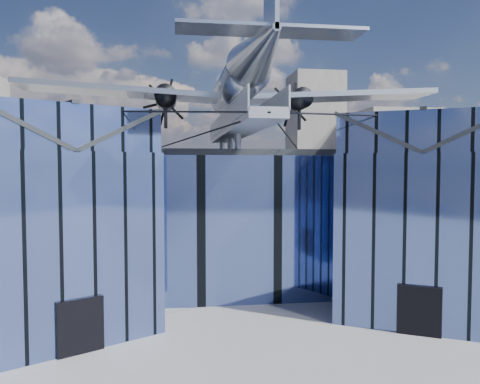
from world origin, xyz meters
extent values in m
plane|color=gray|center=(0.00, 0.00, 0.00)|extent=(120.00, 120.00, 0.00)
cube|color=#5063A3|center=(0.00, 9.00, 4.75)|extent=(28.00, 14.00, 9.50)
cube|color=#23262A|center=(0.00, 9.00, 9.70)|extent=(28.00, 14.00, 0.40)
cube|color=#5063A3|center=(-10.50, -1.00, 4.75)|extent=(11.79, 11.43, 9.50)
cube|color=#5063A3|center=(-10.50, -1.00, 10.60)|extent=(11.56, 11.20, 2.20)
cube|color=#23262A|center=(-12.45, -2.12, 10.60)|extent=(7.98, 9.23, 2.40)
cube|color=#23262A|center=(-8.55, 0.12, 10.60)|extent=(7.98, 9.23, 2.40)
cube|color=#23262A|center=(-10.50, -1.00, 11.75)|extent=(4.30, 7.10, 0.18)
cube|color=black|center=(-8.48, -4.51, 1.30)|extent=(2.03, 1.32, 2.60)
cube|color=black|center=(-6.60, 1.25, 4.75)|extent=(0.34, 0.34, 9.50)
cube|color=#5063A3|center=(10.50, -1.00, 4.75)|extent=(11.79, 11.43, 9.50)
cube|color=#5063A3|center=(10.50, -1.00, 10.60)|extent=(11.56, 11.20, 2.20)
cube|color=#23262A|center=(8.55, 0.12, 10.60)|extent=(7.98, 9.23, 2.40)
cube|color=#23262A|center=(12.45, -2.12, 10.60)|extent=(7.98, 9.23, 2.40)
cube|color=#23262A|center=(10.50, -1.00, 11.75)|extent=(4.30, 7.10, 0.18)
cube|color=black|center=(8.48, -4.51, 1.30)|extent=(2.03, 1.32, 2.60)
cube|color=black|center=(6.60, 1.25, 4.75)|extent=(0.34, 0.34, 9.50)
cube|color=#8F949C|center=(0.00, 3.50, 11.10)|extent=(1.80, 21.00, 0.50)
cube|color=#8F949C|center=(-0.90, 3.50, 11.75)|extent=(0.08, 21.00, 1.10)
cube|color=#8F949C|center=(0.90, 3.50, 11.75)|extent=(0.08, 21.00, 1.10)
cylinder|color=#8F949C|center=(0.00, 13.00, 10.43)|extent=(0.44, 0.44, 1.35)
cylinder|color=#8F949C|center=(0.00, 7.00, 10.43)|extent=(0.44, 0.44, 1.35)
cylinder|color=#8F949C|center=(0.00, 3.00, 10.43)|extent=(0.44, 0.44, 1.35)
cylinder|color=#8F949C|center=(0.00, 4.00, 12.05)|extent=(0.70, 0.70, 1.40)
cylinder|color=black|center=(-5.25, -4.00, 11.40)|extent=(10.55, 6.08, 0.69)
cylinder|color=black|center=(5.25, -4.00, 11.40)|extent=(10.55, 6.08, 0.69)
cylinder|color=black|center=(-3.00, 1.50, 10.55)|extent=(6.09, 17.04, 1.19)
cylinder|color=black|center=(3.00, 1.50, 10.55)|extent=(6.09, 17.04, 1.19)
cylinder|color=#AAAFB7|center=(0.00, 4.00, 14.00)|extent=(2.50, 11.00, 2.50)
sphere|color=#AAAFB7|center=(0.00, 9.50, 14.00)|extent=(2.50, 2.50, 2.50)
cube|color=black|center=(0.00, 8.50, 14.69)|extent=(1.60, 1.40, 0.50)
cone|color=#AAAFB7|center=(0.00, -5.00, 14.30)|extent=(2.50, 7.00, 2.50)
cube|color=#AAAFB7|center=(0.00, -7.20, 14.50)|extent=(8.00, 1.80, 0.14)
cube|color=#AAAFB7|center=(-7.00, 5.00, 13.70)|extent=(14.00, 3.20, 1.08)
cylinder|color=black|center=(-4.60, 5.60, 13.45)|extent=(1.44, 3.20, 1.44)
cone|color=black|center=(-4.60, 7.40, 13.45)|extent=(0.70, 0.70, 0.70)
cube|color=black|center=(-4.60, 7.55, 13.45)|extent=(1.05, 0.06, 3.33)
cube|color=black|center=(-4.60, 7.55, 13.45)|extent=(2.53, 0.06, 2.53)
cube|color=black|center=(-4.60, 7.55, 13.45)|extent=(3.33, 0.06, 1.05)
cylinder|color=black|center=(-4.60, 5.00, 12.22)|extent=(0.24, 0.24, 1.75)
cube|color=#AAAFB7|center=(7.00, 5.00, 13.70)|extent=(14.00, 3.20, 1.08)
cylinder|color=black|center=(4.60, 5.60, 13.45)|extent=(1.44, 3.20, 1.44)
cone|color=black|center=(4.60, 7.40, 13.45)|extent=(0.70, 0.70, 0.70)
cube|color=black|center=(4.60, 7.55, 13.45)|extent=(1.05, 0.06, 3.33)
cube|color=black|center=(4.60, 7.55, 13.45)|extent=(2.53, 0.06, 2.53)
cube|color=black|center=(4.60, 7.55, 13.45)|extent=(3.33, 0.06, 1.05)
cylinder|color=black|center=(4.60, 5.00, 12.22)|extent=(0.24, 0.24, 1.75)
cube|color=slate|center=(32.00, 48.00, 9.00)|extent=(12.00, 14.00, 18.00)
cube|color=slate|center=(-20.00, 55.00, 7.00)|extent=(14.00, 10.00, 14.00)
cube|color=slate|center=(22.00, 58.00, 13.00)|extent=(9.00, 9.00, 26.00)
camera|label=1|loc=(-4.08, -26.85, 8.73)|focal=35.00mm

